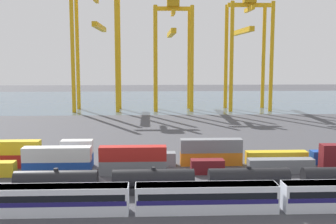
{
  "coord_description": "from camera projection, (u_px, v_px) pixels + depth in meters",
  "views": [
    {
      "loc": [
        -4.71,
        -74.97,
        21.04
      ],
      "look_at": [
        0.17,
        35.71,
        6.63
      ],
      "focal_mm": 44.77,
      "sensor_mm": 36.0,
      "label": 1
    }
  ],
  "objects": [
    {
      "name": "ground_plane",
      "position": [
        167.0,
        134.0,
        116.82
      ],
      "size": [
        420.0,
        420.0,
        0.0
      ],
      "primitive_type": "plane",
      "color": "#424247"
    },
    {
      "name": "harbour_water",
      "position": [
        159.0,
        100.0,
        209.08
      ],
      "size": [
        400.0,
        110.0,
        0.01
      ],
      "primitive_type": "cube",
      "color": "#475B6B",
      "rests_on": "ground_plane"
    },
    {
      "name": "passenger_train",
      "position": [
        206.0,
        197.0,
        57.33
      ],
      "size": [
        60.21,
        3.14,
        3.9
      ],
      "color": "silver",
      "rests_on": "ground_plane"
    },
    {
      "name": "freight_tank_row",
      "position": [
        249.0,
        180.0,
        65.86
      ],
      "size": [
        72.67,
        2.7,
        4.16
      ],
      "color": "#232326",
      "rests_on": "ground_plane"
    },
    {
      "name": "shipping_container_1",
      "position": [
        58.0,
        168.0,
        75.25
      ],
      "size": [
        12.1,
        2.44,
        2.6
      ],
      "primitive_type": "cube",
      "color": "#1C4299",
      "rests_on": "ground_plane"
    },
    {
      "name": "shipping_container_2",
      "position": [
        57.0,
        154.0,
        74.91
      ],
      "size": [
        12.1,
        2.44,
        2.6
      ],
      "primitive_type": "cube",
      "color": "silver",
      "rests_on": "shipping_container_1"
    },
    {
      "name": "shipping_container_3",
      "position": [
        133.0,
        167.0,
        75.84
      ],
      "size": [
        12.1,
        2.44,
        2.6
      ],
      "primitive_type": "cube",
      "color": "slate",
      "rests_on": "ground_plane"
    },
    {
      "name": "shipping_container_4",
      "position": [
        133.0,
        153.0,
        75.51
      ],
      "size": [
        12.1,
        2.44,
        2.6
      ],
      "primitive_type": "cube",
      "color": "#AD211C",
      "rests_on": "shipping_container_3"
    },
    {
      "name": "shipping_container_5",
      "position": [
        207.0,
        166.0,
        76.43
      ],
      "size": [
        6.04,
        2.44,
        2.6
      ],
      "primitive_type": "cube",
      "color": "maroon",
      "rests_on": "ground_plane"
    },
    {
      "name": "shipping_container_6",
      "position": [
        280.0,
        166.0,
        77.02
      ],
      "size": [
        12.1,
        2.44,
        2.6
      ],
      "primitive_type": "cube",
      "color": "slate",
      "rests_on": "ground_plane"
    },
    {
      "name": "shipping_container_10",
      "position": [
        9.0,
        161.0,
        80.84
      ],
      "size": [
        12.1,
        2.44,
        2.6
      ],
      "primitive_type": "cube",
      "color": "#AD211C",
      "rests_on": "ground_plane"
    },
    {
      "name": "shipping_container_11",
      "position": [
        8.0,
        147.0,
        80.51
      ],
      "size": [
        12.1,
        2.44,
        2.6
      ],
      "primitive_type": "cube",
      "color": "gold",
      "rests_on": "shipping_container_10"
    },
    {
      "name": "shipping_container_12",
      "position": [
        77.0,
        160.0,
        81.41
      ],
      "size": [
        6.04,
        2.44,
        2.6
      ],
      "primitive_type": "cube",
      "color": "#1C4299",
      "rests_on": "ground_plane"
    },
    {
      "name": "shipping_container_13",
      "position": [
        77.0,
        147.0,
        81.08
      ],
      "size": [
        6.04,
        2.44,
        2.6
      ],
      "primitive_type": "cube",
      "color": "silver",
      "rests_on": "shipping_container_12"
    },
    {
      "name": "shipping_container_14",
      "position": [
        145.0,
        159.0,
        81.98
      ],
      "size": [
        12.1,
        2.44,
        2.6
      ],
      "primitive_type": "cube",
      "color": "slate",
      "rests_on": "ground_plane"
    },
    {
      "name": "shipping_container_15",
      "position": [
        211.0,
        158.0,
        82.56
      ],
      "size": [
        12.1,
        2.44,
        2.6
      ],
      "primitive_type": "cube",
      "color": "orange",
      "rests_on": "ground_plane"
    },
    {
      "name": "shipping_container_16",
      "position": [
        211.0,
        145.0,
        82.22
      ],
      "size": [
        12.1,
        2.44,
        2.6
      ],
      "primitive_type": "cube",
      "color": "slate",
      "rests_on": "shipping_container_15"
    },
    {
      "name": "shipping_container_17",
      "position": [
        276.0,
        158.0,
        83.13
      ],
      "size": [
        12.1,
        2.44,
        2.6
      ],
      "primitive_type": "cube",
      "color": "gold",
      "rests_on": "ground_plane"
    },
    {
      "name": "gantry_crane_west",
      "position": [
        97.0,
        37.0,
        167.12
      ],
      "size": [
        18.41,
        36.3,
        49.18
      ],
      "color": "gold",
      "rests_on": "ground_plane"
    },
    {
      "name": "gantry_crane_central",
      "position": [
        173.0,
        43.0,
        169.41
      ],
      "size": [
        15.66,
        38.62,
        44.15
      ],
      "color": "gold",
      "rests_on": "ground_plane"
    },
    {
      "name": "gantry_crane_east",
      "position": [
        247.0,
        41.0,
        170.28
      ],
      "size": [
        17.34,
        37.76,
        45.73
      ],
      "color": "gold",
      "rests_on": "ground_plane"
    }
  ]
}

